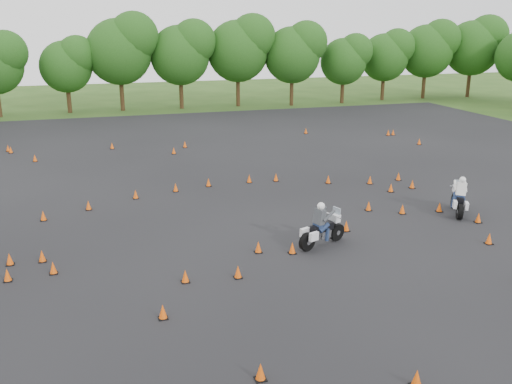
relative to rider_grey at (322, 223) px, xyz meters
The scene contains 6 objects.
ground 1.84m from the rider_grey, 166.62° to the left, with size 140.00×140.00×0.00m, color #2D5119.
asphalt_pad 6.61m from the rider_grey, 103.41° to the left, with size 62.00×62.00×0.00m, color black.
treeline 35.63m from the rider_grey, 87.05° to the left, with size 86.65×32.73×10.49m.
traffic_cones 6.24m from the rider_grey, 104.27° to the left, with size 36.57×33.29×0.45m.
rider_grey is the anchor object (origin of this frame).
rider_white 8.09m from the rider_grey, 13.62° to the left, with size 2.46×0.75×1.90m, color silver, non-canonical shape.
Camera 1 is at (-7.51, -20.66, 8.87)m, focal length 40.00 mm.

